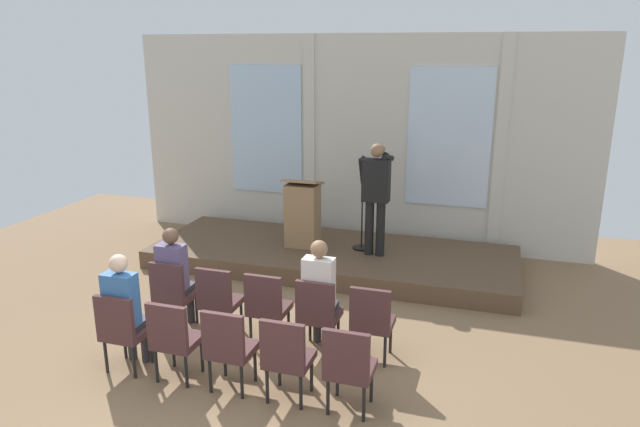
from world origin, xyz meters
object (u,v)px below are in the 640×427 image
(audience_r0_c3, at_px, (320,290))
(chair_r1_c2, at_px, (228,345))
(chair_r0_c4, at_px, (372,318))
(chair_r1_c3, at_px, (287,354))
(speaker, at_px, (376,191))
(lectern, at_px, (303,214))
(audience_r0_c0, at_px, (175,273))
(chair_r1_c1, at_px, (174,336))
(chair_r0_c3, at_px, (318,311))
(chair_r1_c0, at_px, (122,328))
(mic_stand, at_px, (362,229))
(chair_r1_c4, at_px, (349,364))
(chair_r0_c0, at_px, (172,291))
(chair_r0_c2, at_px, (267,304))
(audience_r1_c0, at_px, (125,306))
(chair_r0_c1, at_px, (218,297))

(audience_r0_c3, height_order, chair_r1_c2, audience_r0_c3)
(audience_r0_c3, bearing_deg, chair_r0_c4, -6.93)
(chair_r1_c2, relative_size, chair_r1_c3, 1.00)
(speaker, bearing_deg, lectern, 176.91)
(speaker, relative_size, audience_r0_c0, 1.33)
(speaker, height_order, chair_r1_c1, speaker)
(chair_r0_c3, distance_m, chair_r1_c2, 1.22)
(lectern, distance_m, chair_r1_c0, 3.93)
(speaker, height_order, chair_r1_c3, speaker)
(mic_stand, height_order, lectern, mic_stand)
(chair_r1_c0, bearing_deg, chair_r1_c2, 0.00)
(chair_r0_c4, distance_m, chair_r1_c4, 1.04)
(lectern, distance_m, chair_r0_c3, 3.05)
(lectern, xyz_separation_m, chair_r1_c1, (-0.13, -3.84, -0.31))
(chair_r0_c0, bearing_deg, speaker, 53.78)
(chair_r1_c3, bearing_deg, chair_r1_c2, 180.00)
(lectern, height_order, chair_r0_c2, lectern)
(lectern, distance_m, audience_r0_c3, 2.96)
(chair_r1_c0, relative_size, chair_r1_c1, 1.00)
(chair_r0_c0, xyz_separation_m, chair_r1_c1, (0.64, -1.04, 0.00))
(speaker, height_order, audience_r0_c3, speaker)
(lectern, relative_size, audience_r0_c0, 0.86)
(chair_r0_c4, distance_m, chair_r1_c3, 1.22)
(chair_r1_c2, bearing_deg, audience_r0_c3, 60.08)
(lectern, relative_size, chair_r0_c2, 1.23)
(chair_r1_c1, xyz_separation_m, chair_r1_c3, (1.28, 0.00, 0.00))
(chair_r1_c3, bearing_deg, audience_r1_c0, 177.65)
(audience_r0_c3, bearing_deg, audience_r0_c0, 179.95)
(audience_r0_c0, relative_size, audience_r1_c0, 0.99)
(chair_r0_c1, distance_m, audience_r0_c3, 1.31)
(audience_r0_c0, relative_size, chair_r0_c4, 1.44)
(chair_r1_c3, bearing_deg, speaker, 88.78)
(chair_r0_c0, bearing_deg, chair_r1_c1, -58.25)
(mic_stand, height_order, audience_r0_c3, mic_stand)
(speaker, relative_size, chair_r0_c3, 1.90)
(chair_r0_c2, bearing_deg, audience_r1_c0, -143.26)
(audience_r0_c3, distance_m, chair_r1_c2, 1.31)
(chair_r0_c4, distance_m, chair_r1_c2, 1.65)
(speaker, height_order, lectern, speaker)
(lectern, bearing_deg, audience_r0_c3, -67.05)
(mic_stand, relative_size, chair_r0_c4, 1.65)
(mic_stand, xyz_separation_m, chair_r1_c4, (0.82, -3.97, -0.09))
(audience_r0_c3, relative_size, chair_r0_c4, 1.48)
(chair_r0_c2, height_order, chair_r1_c0, same)
(chair_r1_c4, bearing_deg, chair_r0_c3, 121.75)
(audience_r0_c0, bearing_deg, chair_r0_c3, -2.38)
(audience_r0_c0, xyz_separation_m, chair_r1_c4, (2.56, -1.12, -0.21))
(speaker, distance_m, chair_r1_c3, 3.86)
(chair_r1_c2, bearing_deg, chair_r1_c4, 0.00)
(lectern, distance_m, chair_r1_c1, 3.85)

